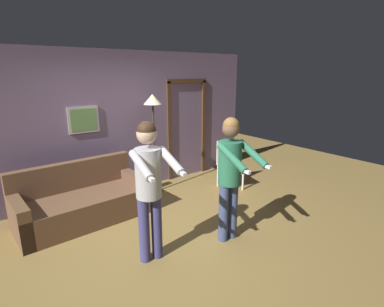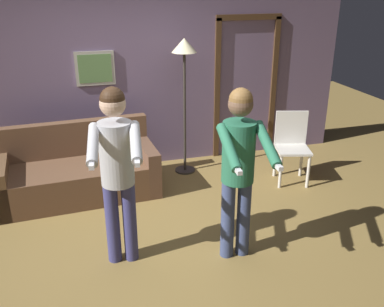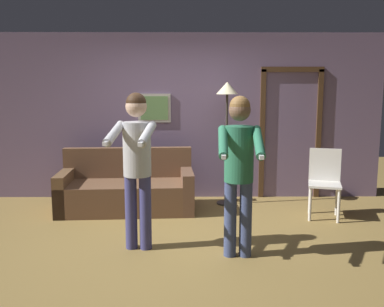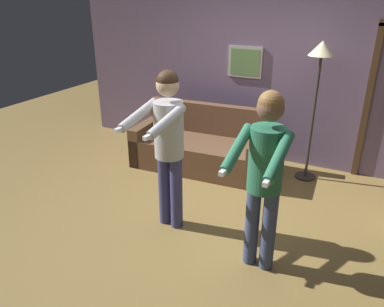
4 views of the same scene
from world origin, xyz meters
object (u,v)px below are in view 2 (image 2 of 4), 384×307
torchiere_lamp (184,63)px  person_standing_right (239,161)px  dining_chair_distant (292,143)px  couch (78,174)px  person_standing_left (117,162)px

torchiere_lamp → person_standing_right: (-0.05, -2.06, -0.52)m
torchiere_lamp → person_standing_right: torchiere_lamp is taller
person_standing_right → dining_chair_distant: size_ratio=1.81×
couch → person_standing_right: size_ratio=1.16×
couch → dining_chair_distant: dining_chair_distant is taller
person_standing_left → dining_chair_distant: person_standing_left is taller
person_standing_right → dining_chair_distant: person_standing_right is taller
person_standing_left → couch: bearing=102.5°
person_standing_left → dining_chair_distant: size_ratio=1.84×
couch → person_standing_left: bearing=-77.5°
couch → person_standing_left: 1.75m
torchiere_lamp → person_standing_left: 2.21m
person_standing_right → dining_chair_distant: (1.34, 1.42, -0.49)m
couch → person_standing_right: 2.37m
person_standing_right → dining_chair_distant: bearing=46.6°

